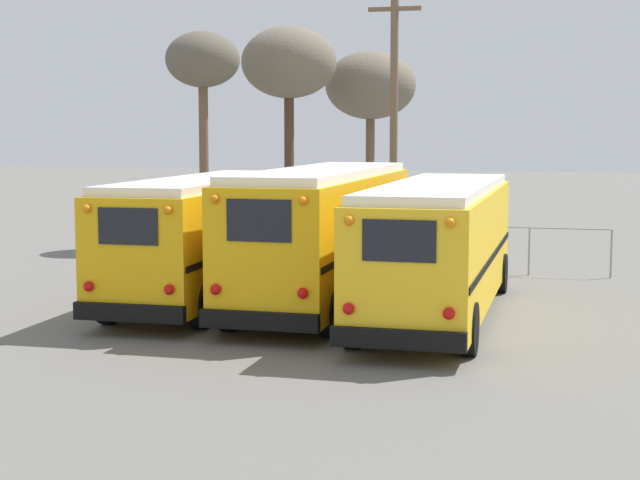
{
  "coord_description": "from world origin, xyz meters",
  "views": [
    {
      "loc": [
        5.89,
        -22.65,
        4.22
      ],
      "look_at": [
        0.0,
        -0.14,
        1.62
      ],
      "focal_mm": 55.0,
      "sensor_mm": 36.0,
      "label": 1
    }
  ],
  "objects": [
    {
      "name": "school_bus_2",
      "position": [
        2.93,
        -0.68,
        1.67
      ],
      "size": [
        2.56,
        10.28,
        3.05
      ],
      "color": "yellow",
      "rests_on": "ground"
    },
    {
      "name": "ground_plane",
      "position": [
        0.0,
        0.0,
        0.0
      ],
      "size": [
        160.0,
        160.0,
        0.0
      ],
      "primitive_type": "plane",
      "color": "#66635E"
    },
    {
      "name": "fence_line",
      "position": [
        0.0,
        6.43,
        0.97
      ],
      "size": [
        13.91,
        0.06,
        1.42
      ],
      "color": "#939399",
      "rests_on": "ground"
    },
    {
      "name": "bare_tree_1",
      "position": [
        -7.12,
        10.53,
        6.58
      ],
      "size": [
        2.66,
        2.66,
        7.75
      ],
      "color": "brown",
      "rests_on": "ground"
    },
    {
      "name": "school_bus_1",
      "position": [
        -0.0,
        0.24,
        1.8
      ],
      "size": [
        2.53,
        10.13,
        3.31
      ],
      "color": "#EAAA0F",
      "rests_on": "ground"
    },
    {
      "name": "utility_pole",
      "position": [
        -0.16,
        10.39,
        4.88
      ],
      "size": [
        1.8,
        0.27,
        9.41
      ],
      "color": "brown",
      "rests_on": "ground"
    },
    {
      "name": "bare_tree_0",
      "position": [
        -2.56,
        18.01,
        6.06
      ],
      "size": [
        3.8,
        3.8,
        7.54
      ],
      "color": "brown",
      "rests_on": "ground"
    },
    {
      "name": "school_bus_0",
      "position": [
        -2.93,
        -0.03,
        1.68
      ],
      "size": [
        2.64,
        9.45,
        3.07
      ],
      "color": "#EAAA0F",
      "rests_on": "ground"
    },
    {
      "name": "bare_tree_2",
      "position": [
        -5.02,
        14.25,
        6.77
      ],
      "size": [
        3.7,
        3.7,
        8.24
      ],
      "color": "#473323",
      "rests_on": "ground"
    }
  ]
}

